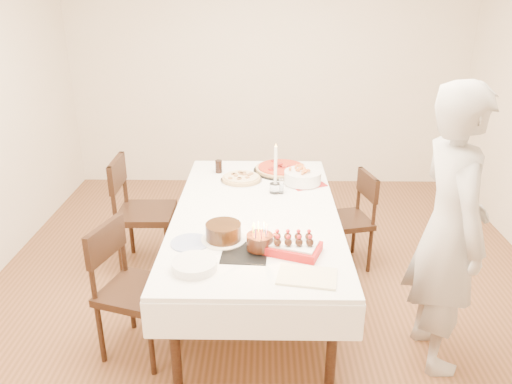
{
  "coord_description": "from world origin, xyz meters",
  "views": [
    {
      "loc": [
        -0.05,
        -3.2,
        2.22
      ],
      "look_at": [
        -0.1,
        -0.01,
        0.89
      ],
      "focal_mm": 35.0,
      "sensor_mm": 36.0,
      "label": 1
    }
  ],
  "objects_px": {
    "pasta_bowl": "(303,177)",
    "birthday_cake": "(260,237)",
    "chair_left_savory": "(146,213)",
    "chair_left_dessert": "(137,292)",
    "dining_table": "(256,257)",
    "pizza_pepperoni": "(281,169)",
    "person": "(449,231)",
    "layer_cake": "(223,232)",
    "cola_glass": "(219,167)",
    "strawberry_box": "(293,247)",
    "chair_right_savory": "(345,221)",
    "pizza_white": "(241,178)",
    "taper_candle": "(276,168)"
  },
  "relations": [
    {
      "from": "pasta_bowl",
      "to": "birthday_cake",
      "type": "relative_size",
      "value": 1.86
    },
    {
      "from": "chair_left_savory",
      "to": "chair_left_dessert",
      "type": "bearing_deg",
      "value": 98.38
    },
    {
      "from": "dining_table",
      "to": "birthday_cake",
      "type": "bearing_deg",
      "value": -86.82
    },
    {
      "from": "dining_table",
      "to": "pizza_pepperoni",
      "type": "distance_m",
      "value": 0.92
    },
    {
      "from": "person",
      "to": "layer_cake",
      "type": "distance_m",
      "value": 1.34
    },
    {
      "from": "person",
      "to": "cola_glass",
      "type": "bearing_deg",
      "value": 43.92
    },
    {
      "from": "birthday_cake",
      "to": "strawberry_box",
      "type": "distance_m",
      "value": 0.21
    },
    {
      "from": "chair_left_dessert",
      "to": "cola_glass",
      "type": "bearing_deg",
      "value": -89.55
    },
    {
      "from": "pizza_pepperoni",
      "to": "layer_cake",
      "type": "distance_m",
      "value": 1.31
    },
    {
      "from": "pasta_bowl",
      "to": "chair_right_savory",
      "type": "bearing_deg",
      "value": 3.89
    },
    {
      "from": "chair_left_savory",
      "to": "cola_glass",
      "type": "height_order",
      "value": "chair_left_savory"
    },
    {
      "from": "birthday_cake",
      "to": "strawberry_box",
      "type": "bearing_deg",
      "value": -7.01
    },
    {
      "from": "pizza_white",
      "to": "pizza_pepperoni",
      "type": "distance_m",
      "value": 0.41
    },
    {
      "from": "chair_right_savory",
      "to": "strawberry_box",
      "type": "xyz_separation_m",
      "value": [
        -0.5,
        -1.14,
        0.38
      ]
    },
    {
      "from": "layer_cake",
      "to": "strawberry_box",
      "type": "height_order",
      "value": "layer_cake"
    },
    {
      "from": "birthday_cake",
      "to": "pizza_pepperoni",
      "type": "bearing_deg",
      "value": 82.87
    },
    {
      "from": "chair_left_dessert",
      "to": "pizza_white",
      "type": "distance_m",
      "value": 1.33
    },
    {
      "from": "chair_right_savory",
      "to": "chair_left_dessert",
      "type": "distance_m",
      "value": 1.84
    },
    {
      "from": "chair_left_dessert",
      "to": "strawberry_box",
      "type": "relative_size",
      "value": 2.84
    },
    {
      "from": "strawberry_box",
      "to": "pasta_bowl",
      "type": "bearing_deg",
      "value": 83.14
    },
    {
      "from": "chair_right_savory",
      "to": "layer_cake",
      "type": "height_order",
      "value": "layer_cake"
    },
    {
      "from": "person",
      "to": "taper_candle",
      "type": "height_order",
      "value": "person"
    },
    {
      "from": "chair_right_savory",
      "to": "chair_left_dessert",
      "type": "bearing_deg",
      "value": -156.43
    },
    {
      "from": "dining_table",
      "to": "pasta_bowl",
      "type": "relative_size",
      "value": 7.27
    },
    {
      "from": "chair_left_dessert",
      "to": "birthday_cake",
      "type": "bearing_deg",
      "value": -162.71
    },
    {
      "from": "taper_candle",
      "to": "cola_glass",
      "type": "bearing_deg",
      "value": 137.26
    },
    {
      "from": "chair_left_savory",
      "to": "pizza_white",
      "type": "relative_size",
      "value": 2.83
    },
    {
      "from": "chair_right_savory",
      "to": "pizza_white",
      "type": "distance_m",
      "value": 0.93
    },
    {
      "from": "chair_left_savory",
      "to": "pizza_white",
      "type": "height_order",
      "value": "chair_left_savory"
    },
    {
      "from": "chair_left_dessert",
      "to": "person",
      "type": "xyz_separation_m",
      "value": [
        1.88,
        -0.01,
        0.44
      ]
    },
    {
      "from": "person",
      "to": "pizza_white",
      "type": "height_order",
      "value": "person"
    },
    {
      "from": "chair_right_savory",
      "to": "chair_left_savory",
      "type": "height_order",
      "value": "chair_left_savory"
    },
    {
      "from": "chair_right_savory",
      "to": "strawberry_box",
      "type": "distance_m",
      "value": 1.3
    },
    {
      "from": "chair_left_savory",
      "to": "strawberry_box",
      "type": "distance_m",
      "value": 1.63
    },
    {
      "from": "taper_candle",
      "to": "chair_left_savory",
      "type": "bearing_deg",
      "value": 169.77
    },
    {
      "from": "dining_table",
      "to": "taper_candle",
      "type": "distance_m",
      "value": 0.68
    },
    {
      "from": "birthday_cake",
      "to": "chair_left_savory",
      "type": "bearing_deg",
      "value": 131.03
    },
    {
      "from": "dining_table",
      "to": "birthday_cake",
      "type": "xyz_separation_m",
      "value": [
        0.03,
        -0.56,
        0.46
      ]
    },
    {
      "from": "person",
      "to": "cola_glass",
      "type": "relative_size",
      "value": 16.45
    },
    {
      "from": "birthday_cake",
      "to": "strawberry_box",
      "type": "xyz_separation_m",
      "value": [
        0.2,
        -0.02,
        -0.05
      ]
    },
    {
      "from": "layer_cake",
      "to": "pasta_bowl",
      "type": "bearing_deg",
      "value": 60.09
    },
    {
      "from": "dining_table",
      "to": "layer_cake",
      "type": "relative_size",
      "value": 7.6
    },
    {
      "from": "chair_left_savory",
      "to": "strawberry_box",
      "type": "bearing_deg",
      "value": 134.69
    },
    {
      "from": "chair_right_savory",
      "to": "cola_glass",
      "type": "height_order",
      "value": "cola_glass"
    },
    {
      "from": "cola_glass",
      "to": "chair_right_savory",
      "type": "bearing_deg",
      "value": -11.52
    },
    {
      "from": "pizza_pepperoni",
      "to": "taper_candle",
      "type": "height_order",
      "value": "taper_candle"
    },
    {
      "from": "chair_left_dessert",
      "to": "pizza_pepperoni",
      "type": "height_order",
      "value": "chair_left_dessert"
    },
    {
      "from": "dining_table",
      "to": "chair_left_savory",
      "type": "height_order",
      "value": "chair_left_savory"
    },
    {
      "from": "pizza_pepperoni",
      "to": "layer_cake",
      "type": "height_order",
      "value": "layer_cake"
    },
    {
      "from": "pizza_pepperoni",
      "to": "pasta_bowl",
      "type": "xyz_separation_m",
      "value": [
        0.16,
        -0.28,
        0.03
      ]
    }
  ]
}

